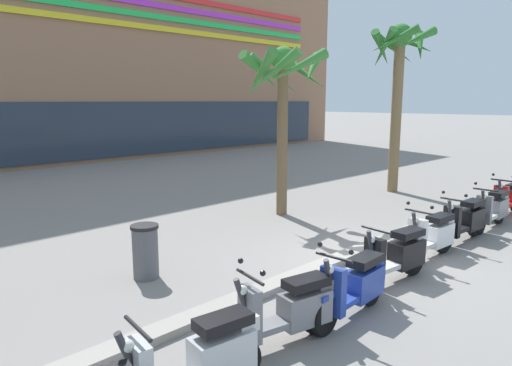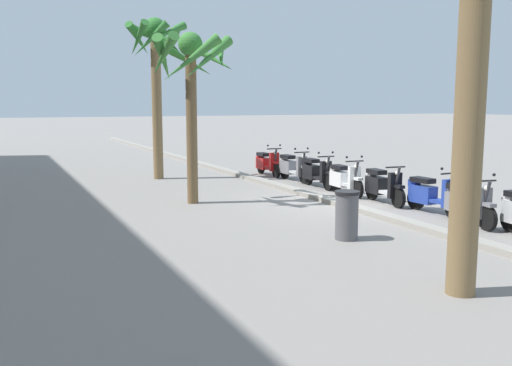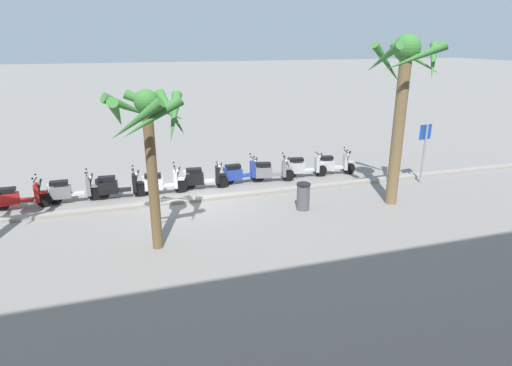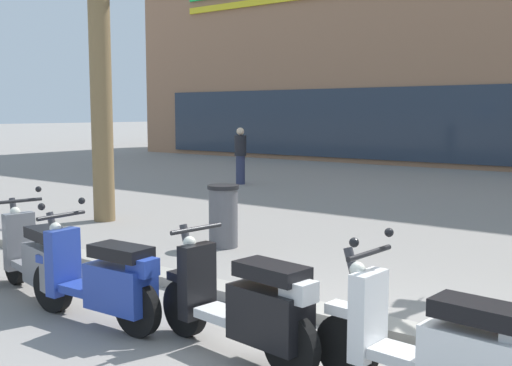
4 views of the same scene
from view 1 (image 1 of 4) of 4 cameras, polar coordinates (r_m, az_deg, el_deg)
The scene contains 13 objects.
ground_plane at distance 9.17m, azimuth 13.75°, elevation -9.51°, with size 200.00×200.00×0.00m, color gray.
curb_strip at distance 9.35m, azimuth 11.70°, elevation -8.66°, with size 60.00×0.36×0.12m, color gray.
scooter_silver_last_in_row at distance 4.99m, azimuth -7.08°, elevation -21.12°, with size 1.82×0.60×1.04m.
scooter_grey_mid_centre at distance 5.99m, azimuth 4.04°, elevation -15.52°, with size 1.74×0.67×1.17m.
scooter_blue_mid_rear at distance 6.84m, azimuth 12.14°, elevation -12.38°, with size 1.74×0.56×1.17m.
scooter_black_mid_front at distance 8.23m, azimuth 17.10°, elevation -8.60°, with size 1.80×0.58×1.04m.
scooter_white_second_in_line at distance 9.65m, azimuth 21.01°, elevation -6.13°, with size 1.73×0.56×1.17m.
scooter_black_far_back at distance 11.08m, azimuth 24.56°, elevation -4.24°, with size 1.86×0.56×1.17m.
scooter_grey_lead_nearest at distance 12.55m, azimuth 27.36°, elevation -2.88°, with size 1.86×0.56×1.17m.
scooter_red_gap_after_mid at distance 14.15m, azimuth 28.91°, elevation -1.72°, with size 1.87×0.56×1.17m.
palm_tree_mid_walkway at distance 12.16m, azimuth 3.35°, elevation 12.06°, with size 2.22×2.28×4.42m.
palm_tree_far_corner at distance 16.10m, azimuth 17.32°, elevation 13.70°, with size 2.08×2.12×5.49m.
litter_bin at distance 8.25m, azimuth -13.57°, elevation -8.20°, with size 0.48×0.48×0.95m.
Camera 1 is at (-7.42, -4.45, 3.04)m, focal length 32.24 mm.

